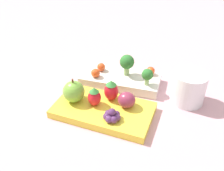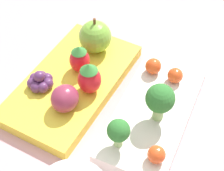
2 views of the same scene
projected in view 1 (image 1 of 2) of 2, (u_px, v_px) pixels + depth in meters
name	position (u px, v px, depth m)	size (l,w,h in m)	color
ground_plane	(113.00, 95.00, 0.64)	(4.00, 4.00, 0.00)	#C6939E
bento_box_savoury	(119.00, 79.00, 0.68)	(0.21, 0.10, 0.02)	silver
bento_box_fruit	(104.00, 110.00, 0.57)	(0.23, 0.13, 0.02)	yellow
broccoli_floret_0	(127.00, 63.00, 0.65)	(0.04, 0.04, 0.06)	#93B770
broccoli_floret_1	(147.00, 75.00, 0.62)	(0.03, 0.03, 0.04)	#93B770
cherry_tomato_0	(151.00, 71.00, 0.67)	(0.02, 0.02, 0.02)	#DB4C1E
cherry_tomato_1	(101.00, 67.00, 0.68)	(0.02, 0.02, 0.02)	#DB4C1E
cherry_tomato_2	(95.00, 73.00, 0.66)	(0.02, 0.02, 0.02)	#DB4C1E
apple	(74.00, 92.00, 0.58)	(0.05, 0.05, 0.06)	#70A838
strawberry_0	(94.00, 97.00, 0.56)	(0.03, 0.03, 0.05)	red
strawberry_1	(111.00, 90.00, 0.58)	(0.03, 0.03, 0.05)	red
plum	(127.00, 100.00, 0.56)	(0.04, 0.04, 0.04)	#892D47
grape_cluster	(112.00, 116.00, 0.53)	(0.04, 0.04, 0.03)	#562D5B
drinking_cup	(189.00, 88.00, 0.60)	(0.08, 0.08, 0.08)	silver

